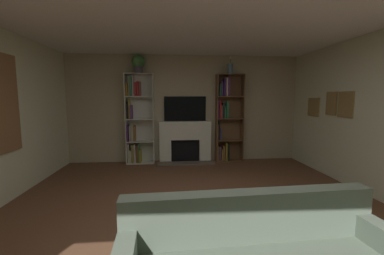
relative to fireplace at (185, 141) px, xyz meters
The scene contains 10 objects.
ground_plane 3.24m from the fireplace, 90.00° to the right, with size 7.91×7.91×0.00m, color brown.
wall_back_accent 0.79m from the fireplace, 90.00° to the left, with size 5.74×0.06×2.60m, color tan.
ceiling 3.83m from the fireplace, 90.00° to the right, with size 5.74×6.71×0.06m, color white.
fireplace is the anchor object (origin of this frame).
tv 0.79m from the fireplace, 90.00° to the left, with size 1.02×0.06×0.60m, color black.
bookshelf_left 1.27m from the fireplace, behind, with size 0.66×0.30×2.14m.
bookshelf_right 1.15m from the fireplace, ahead, with size 0.66×0.30×2.14m.
potted_plant 2.16m from the fireplace, behind, with size 0.31×0.31×0.43m.
vase_with_flowers 2.08m from the fireplace, ahead, with size 0.13×0.13×0.43m.
coffee_table 3.55m from the fireplace, 85.31° to the right, with size 0.76×0.41×0.39m.
Camera 1 is at (-0.37, -2.83, 1.57)m, focal length 23.23 mm.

